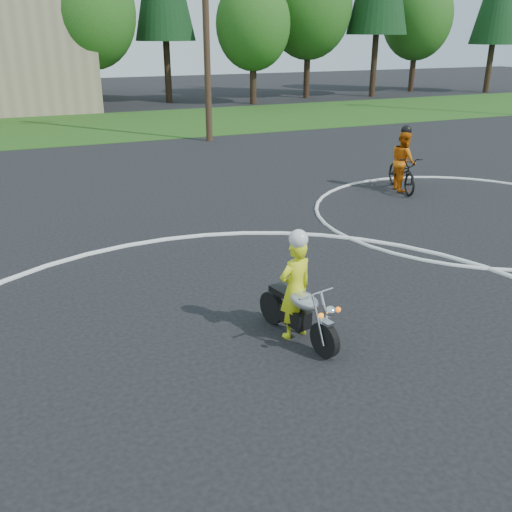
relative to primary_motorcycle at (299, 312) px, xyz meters
name	(u,v)px	position (x,y,z in m)	size (l,w,h in m)	color
grass_strip	(79,128)	(-0.83, 23.34, -0.47)	(120.00, 10.00, 0.02)	#1E4714
course_markings	(348,306)	(1.34, 0.70, -0.47)	(19.05, 19.05, 0.12)	silver
primary_motorcycle	(299,312)	(0.00, 0.00, 0.00)	(0.68, 1.85, 0.98)	black
rider_primary_grp	(295,286)	(-0.01, 0.13, 0.40)	(0.68, 0.52, 1.83)	yellow
rider_second_grp	(403,168)	(7.02, 7.03, 0.23)	(1.24, 2.19, 2.00)	black
traffic_cones	(504,365)	(2.31, -2.00, -0.34)	(21.49, 11.57, 0.30)	orange
utility_poles	(206,15)	(4.17, 17.34, 4.72)	(41.60, 1.12, 10.00)	#473321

